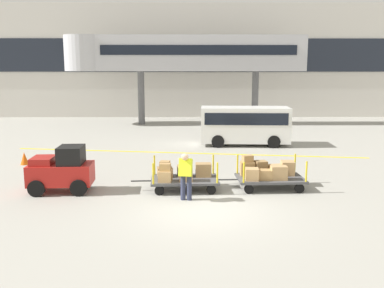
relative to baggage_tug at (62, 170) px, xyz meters
name	(u,v)px	position (x,y,z in m)	size (l,w,h in m)	color
ground_plane	(203,209)	(4.74, -1.87, -0.75)	(120.00, 120.00, 0.00)	#9E9B91
apron_lead_line	(185,153)	(4.10, 6.75, -0.75)	(17.69, 0.20, 0.01)	yellow
terminal_building	(193,61)	(4.74, 24.11, 4.13)	(53.51, 2.51, 9.74)	beige
jet_bridge	(176,54)	(3.33, 18.12, 4.51)	(17.85, 3.00, 6.62)	#B7B7BC
baggage_tug	(62,170)	(0.00, 0.00, 0.00)	(2.15, 1.32, 1.58)	red
baggage_cart_lead	(182,175)	(4.09, 0.23, -0.23)	(3.03, 1.51, 1.10)	#4C4C4F
baggage_cart_middle	(268,173)	(7.08, 0.41, -0.21)	(3.03, 1.51, 1.12)	#4C4C4F
baggage_handler	(186,174)	(4.21, -1.02, 0.11)	(0.46, 0.48, 1.56)	#2D334C
shuttle_van	(245,123)	(7.40, 9.05, 0.48)	(4.89, 2.16, 2.10)	white
safety_cone_near	(24,158)	(-2.93, 4.22, -0.48)	(0.36, 0.36, 0.55)	#EA590F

